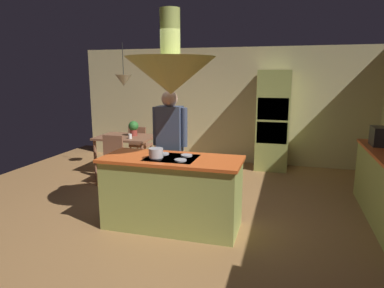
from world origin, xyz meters
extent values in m
plane|color=#9E7042|center=(0.00, 0.00, 0.00)|extent=(8.16, 8.16, 0.00)
cube|color=beige|center=(0.00, 3.45, 1.27)|extent=(6.80, 0.10, 2.55)
cube|color=#A8B259|center=(0.00, -0.20, 0.45)|extent=(1.74, 0.70, 0.90)
cube|color=#E05B23|center=(0.00, -0.20, 0.92)|extent=(1.80, 0.76, 0.04)
cube|color=black|center=(0.00, -0.20, 0.93)|extent=(0.64, 0.52, 0.01)
cylinder|color=#B2B2B7|center=(-0.16, -0.33, 0.95)|extent=(0.15, 0.15, 0.02)
cylinder|color=#B2B2B7|center=(0.16, -0.33, 0.95)|extent=(0.15, 0.15, 0.02)
cylinder|color=#B2B2B7|center=(-0.16, -0.07, 0.95)|extent=(0.15, 0.15, 0.02)
cylinder|color=#B2B2B7|center=(0.16, -0.07, 0.95)|extent=(0.15, 0.15, 0.02)
cube|color=#A8B259|center=(1.10, 3.05, 1.03)|extent=(0.66, 0.62, 2.06)
cube|color=black|center=(1.10, 2.76, 1.30)|extent=(0.60, 0.04, 0.44)
cube|color=black|center=(1.10, 2.76, 0.82)|extent=(0.60, 0.04, 0.44)
cube|color=brown|center=(-1.70, 1.90, 0.74)|extent=(1.12, 0.82, 0.04)
cylinder|color=brown|center=(-2.20, 1.55, 0.36)|extent=(0.06, 0.06, 0.72)
cylinder|color=brown|center=(-1.20, 1.55, 0.36)|extent=(0.06, 0.06, 0.72)
cylinder|color=brown|center=(-2.20, 2.25, 0.36)|extent=(0.06, 0.06, 0.72)
cylinder|color=brown|center=(-1.20, 2.25, 0.36)|extent=(0.06, 0.06, 0.72)
cylinder|color=tan|center=(-0.34, 0.45, 0.43)|extent=(0.14, 0.14, 0.86)
cylinder|color=tan|center=(-0.16, 0.45, 0.43)|extent=(0.14, 0.14, 0.86)
cube|color=#3F4C66|center=(-0.25, 0.45, 1.19)|extent=(0.36, 0.22, 0.66)
cylinder|color=#3F4C66|center=(-0.47, 0.45, 1.23)|extent=(0.09, 0.09, 0.56)
cylinder|color=#3F4C66|center=(-0.03, 0.45, 1.23)|extent=(0.09, 0.09, 0.56)
sphere|color=tan|center=(-0.25, 0.45, 1.63)|extent=(0.23, 0.23, 0.23)
cone|color=#A8B259|center=(0.00, -0.20, 1.96)|extent=(1.10, 1.10, 0.45)
cylinder|color=#A8B259|center=(0.00, -0.20, 2.46)|extent=(0.24, 0.24, 0.55)
cone|color=beige|center=(-1.70, 1.90, 1.86)|extent=(0.32, 0.32, 0.22)
cylinder|color=black|center=(-1.70, 1.90, 2.27)|extent=(0.01, 0.01, 0.60)
cube|color=brown|center=(-1.70, 1.19, 0.44)|extent=(0.40, 0.40, 0.04)
cube|color=brown|center=(-1.70, 1.37, 0.66)|extent=(0.40, 0.04, 0.42)
cylinder|color=brown|center=(-1.87, 1.02, 0.21)|extent=(0.04, 0.04, 0.43)
cylinder|color=brown|center=(-1.53, 1.02, 0.21)|extent=(0.04, 0.04, 0.43)
cylinder|color=brown|center=(-1.87, 1.36, 0.21)|extent=(0.04, 0.04, 0.43)
cylinder|color=brown|center=(-1.53, 1.36, 0.21)|extent=(0.04, 0.04, 0.43)
cube|color=brown|center=(-1.70, 2.61, 0.44)|extent=(0.40, 0.40, 0.04)
cube|color=brown|center=(-1.70, 2.43, 0.66)|extent=(0.40, 0.04, 0.42)
cylinder|color=brown|center=(-1.53, 2.78, 0.21)|extent=(0.04, 0.04, 0.43)
cylinder|color=brown|center=(-1.87, 2.78, 0.21)|extent=(0.04, 0.04, 0.43)
cylinder|color=brown|center=(-1.53, 2.44, 0.21)|extent=(0.04, 0.04, 0.43)
cylinder|color=brown|center=(-1.87, 2.44, 0.21)|extent=(0.04, 0.04, 0.43)
cylinder|color=#99382D|center=(-1.57, 2.00, 0.82)|extent=(0.14, 0.14, 0.12)
sphere|color=#2D722D|center=(-1.57, 2.00, 0.96)|extent=(0.20, 0.20, 0.20)
cylinder|color=white|center=(-1.51, 1.69, 0.81)|extent=(0.07, 0.07, 0.09)
cylinder|color=#B2B2B7|center=(-0.16, -0.33, 1.02)|extent=(0.18, 0.18, 0.12)
camera|label=1|loc=(1.40, -4.19, 1.98)|focal=31.96mm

